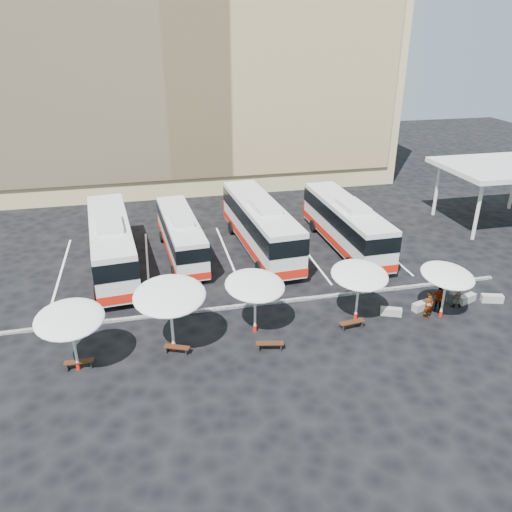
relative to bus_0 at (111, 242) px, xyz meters
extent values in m
plane|color=black|center=(8.31, -7.77, -2.06)|extent=(120.00, 120.00, 0.00)
cube|color=tan|center=(8.31, 24.23, 10.44)|extent=(42.00, 18.00, 25.00)
cube|color=tan|center=(8.31, 15.13, 9.94)|extent=(40.00, 0.30, 20.00)
cube|color=silver|center=(32.31, 2.23, 2.94)|extent=(10.00, 8.00, 0.40)
cylinder|color=silver|center=(28.31, -0.77, 0.34)|extent=(0.30, 0.30, 4.80)
cylinder|color=silver|center=(28.31, 5.23, 0.34)|extent=(0.30, 0.30, 4.80)
cube|color=black|center=(8.31, -7.27, -1.98)|extent=(34.00, 0.25, 0.15)
cube|color=white|center=(-3.69, 0.23, -2.05)|extent=(0.15, 12.00, 0.01)
cube|color=white|center=(2.31, 0.23, -2.05)|extent=(0.15, 12.00, 0.01)
cube|color=white|center=(8.31, 0.23, -2.05)|extent=(0.15, 12.00, 0.01)
cube|color=white|center=(14.31, 0.23, -2.05)|extent=(0.15, 12.00, 0.01)
cube|color=white|center=(20.31, 0.23, -2.05)|extent=(0.15, 12.00, 0.01)
cube|color=silver|center=(0.00, -0.01, -0.02)|extent=(3.79, 12.75, 3.14)
cube|color=black|center=(0.00, -0.01, 0.61)|extent=(3.86, 12.82, 1.15)
cube|color=red|center=(0.00, -0.01, -1.17)|extent=(3.86, 12.82, 0.58)
cube|color=red|center=(-0.59, 6.24, -0.80)|extent=(2.69, 0.46, 1.47)
cube|color=silver|center=(0.10, -1.06, 1.76)|extent=(1.96, 3.28, 0.42)
cylinder|color=black|center=(-1.65, 3.51, -1.54)|extent=(0.46, 1.08, 1.05)
cylinder|color=black|center=(0.96, 3.76, -1.54)|extent=(0.46, 1.08, 1.05)
cylinder|color=black|center=(-0.90, -4.31, -1.54)|extent=(0.46, 1.08, 1.05)
cylinder|color=black|center=(1.70, -4.06, -1.54)|extent=(0.46, 1.08, 1.05)
cube|color=silver|center=(4.92, 1.23, -0.34)|extent=(2.95, 10.72, 2.65)
cube|color=black|center=(4.92, 1.23, 0.19)|extent=(3.00, 10.78, 0.97)
cube|color=red|center=(4.92, 1.23, -1.31)|extent=(3.00, 10.78, 0.49)
cube|color=red|center=(4.55, 6.52, -1.00)|extent=(2.27, 0.34, 1.24)
cube|color=silver|center=(4.99, 0.35, 1.16)|extent=(1.60, 2.74, 0.35)
cylinder|color=black|center=(3.60, 4.24, -1.62)|extent=(0.37, 0.90, 0.88)
cylinder|color=black|center=(5.81, 4.39, -1.62)|extent=(0.37, 0.90, 0.88)
cylinder|color=black|center=(4.07, -2.37, -1.62)|extent=(0.37, 0.90, 0.88)
cylinder|color=black|center=(6.27, -2.21, -1.62)|extent=(0.37, 0.90, 0.88)
cube|color=silver|center=(10.94, 1.04, 0.03)|extent=(3.53, 13.02, 3.22)
cube|color=black|center=(10.94, 1.04, 0.68)|extent=(3.60, 13.09, 1.18)
cube|color=red|center=(10.94, 1.04, -1.15)|extent=(3.60, 13.09, 0.59)
cube|color=red|center=(10.52, 7.46, -0.77)|extent=(2.75, 0.40, 1.50)
cube|color=silver|center=(11.02, -0.04, 1.86)|extent=(1.93, 3.33, 0.43)
cylinder|color=black|center=(9.36, 4.69, -1.52)|extent=(0.45, 1.10, 1.07)
cylinder|color=black|center=(12.03, 4.87, -1.52)|extent=(0.45, 1.10, 1.07)
cylinder|color=black|center=(9.89, -3.34, -1.52)|extent=(0.45, 1.10, 1.07)
cylinder|color=black|center=(12.57, -3.16, -1.52)|extent=(0.45, 1.10, 1.07)
cube|color=silver|center=(17.51, 0.13, -0.08)|extent=(2.79, 12.24, 3.05)
cube|color=black|center=(17.51, 0.13, 0.53)|extent=(2.85, 12.30, 1.12)
cube|color=red|center=(17.51, 0.13, -1.20)|extent=(2.85, 12.30, 0.56)
cube|color=red|center=(17.38, 6.22, -0.84)|extent=(2.60, 0.26, 1.42)
cube|color=silver|center=(17.53, -0.89, 1.65)|extent=(1.69, 3.08, 0.41)
cylinder|color=black|center=(16.17, 3.65, -1.55)|extent=(0.38, 1.02, 1.02)
cylinder|color=black|center=(18.70, 3.71, -1.55)|extent=(0.38, 1.02, 1.02)
cylinder|color=black|center=(16.33, -3.96, -1.55)|extent=(0.38, 1.02, 1.02)
cylinder|color=black|center=(18.86, -3.91, -1.55)|extent=(0.38, 1.02, 1.02)
cylinder|color=silver|center=(-1.41, -11.52, -0.59)|extent=(0.15, 0.15, 2.94)
cylinder|color=red|center=(-1.41, -11.52, -1.86)|extent=(0.23, 0.23, 0.39)
ellipsoid|color=silver|center=(-1.41, -11.52, 0.93)|extent=(3.63, 3.67, 1.01)
cylinder|color=silver|center=(3.42, -10.89, -0.42)|extent=(0.17, 0.17, 3.29)
cylinder|color=red|center=(3.42, -10.89, -1.84)|extent=(0.26, 0.26, 0.44)
ellipsoid|color=silver|center=(3.42, -10.89, 1.28)|extent=(4.04, 4.09, 1.13)
cylinder|color=silver|center=(8.05, -10.10, -0.60)|extent=(0.18, 0.18, 2.92)
cylinder|color=red|center=(8.05, -10.10, -1.86)|extent=(0.28, 0.28, 0.39)
ellipsoid|color=silver|center=(8.05, -10.10, 0.91)|extent=(4.28, 4.31, 1.00)
cylinder|color=silver|center=(14.13, -10.13, -0.61)|extent=(0.14, 0.14, 2.89)
cylinder|color=red|center=(14.13, -10.13, -1.87)|extent=(0.22, 0.22, 0.39)
ellipsoid|color=silver|center=(14.13, -10.13, 0.88)|extent=(3.38, 3.42, 0.99)
cylinder|color=silver|center=(19.20, -10.98, -0.70)|extent=(0.16, 0.16, 2.72)
cylinder|color=red|center=(19.20, -10.98, -1.88)|extent=(0.26, 0.26, 0.36)
ellipsoid|color=silver|center=(19.20, -10.98, 0.71)|extent=(4.00, 4.02, 0.93)
cube|color=black|center=(-1.36, -11.44, -1.64)|extent=(1.44, 0.39, 0.06)
cube|color=black|center=(-1.94, -11.44, -1.87)|extent=(0.06, 0.37, 0.38)
cube|color=black|center=(-0.78, -11.44, -1.87)|extent=(0.06, 0.37, 0.38)
cube|color=black|center=(3.56, -11.23, -1.66)|extent=(1.41, 0.87, 0.06)
cube|color=black|center=(3.05, -11.02, -1.88)|extent=(0.19, 0.34, 0.37)
cube|color=black|center=(4.07, -11.45, -1.88)|extent=(0.19, 0.34, 0.37)
cube|color=black|center=(8.42, -12.02, -1.63)|extent=(1.53, 0.68, 0.06)
cube|color=black|center=(7.84, -11.90, -1.86)|extent=(0.13, 0.38, 0.39)
cube|color=black|center=(9.00, -12.13, -1.86)|extent=(0.13, 0.38, 0.39)
cube|color=black|center=(13.51, -11.03, -1.63)|extent=(1.55, 0.58, 0.06)
cube|color=black|center=(12.91, -11.10, -1.86)|extent=(0.11, 0.39, 0.40)
cube|color=black|center=(14.11, -10.96, -1.86)|extent=(0.11, 0.39, 0.40)
cube|color=gray|center=(16.40, -10.16, -1.83)|extent=(1.30, 0.85, 0.46)
cube|color=gray|center=(18.56, -9.96, -1.81)|extent=(1.40, 0.82, 0.50)
cube|color=gray|center=(21.75, -9.78, -1.82)|extent=(1.36, 0.83, 0.48)
cube|color=gray|center=(23.30, -10.11, -1.81)|extent=(1.39, 0.81, 0.49)
imported|color=black|center=(18.29, -10.98, -1.20)|extent=(0.68, 0.50, 1.71)
imported|color=black|center=(20.70, -10.08, -1.23)|extent=(0.92, 0.78, 1.66)
imported|color=black|center=(19.36, -10.33, -1.23)|extent=(1.00, 0.95, 1.67)
imported|color=black|center=(21.69, -8.95, -1.10)|extent=(1.43, 1.24, 1.92)
camera|label=1|loc=(2.84, -33.48, 13.69)|focal=35.00mm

